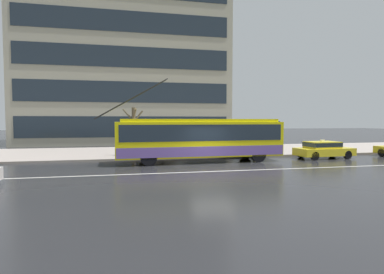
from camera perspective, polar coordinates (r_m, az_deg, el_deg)
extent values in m
plane|color=#232326|center=(18.55, 3.84, -5.71)|extent=(160.00, 160.00, 0.00)
cube|color=gray|center=(27.70, -1.49, -2.64)|extent=(80.00, 10.00, 0.14)
cube|color=silver|center=(17.42, 4.91, -6.29)|extent=(72.00, 0.14, 0.01)
cube|color=yellow|center=(21.12, 1.43, -0.35)|extent=(11.31, 2.86, 2.31)
cube|color=#DACC08|center=(21.08, 1.44, 3.06)|extent=(10.63, 2.59, 0.20)
cube|color=#1E2833|center=(21.10, 1.44, 0.90)|extent=(10.86, 2.88, 1.06)
cube|color=#6A4F9B|center=(21.18, 1.43, -2.34)|extent=(11.20, 2.89, 0.65)
cube|color=#1E2833|center=(23.18, 14.85, 1.00)|extent=(0.19, 2.22, 1.15)
cube|color=black|center=(23.09, 14.55, 2.47)|extent=(0.22, 1.92, 0.28)
cylinder|color=black|center=(20.77, -11.12, 6.88)|extent=(4.64, 0.20, 2.66)
cylinder|color=black|center=(20.07, -11.03, 7.02)|extent=(4.64, 0.20, 2.66)
cylinder|color=black|center=(23.51, 9.75, -2.61)|extent=(1.05, 0.33, 1.04)
cylinder|color=black|center=(21.50, 12.11, -3.16)|extent=(1.05, 0.33, 1.04)
cylinder|color=black|center=(21.67, -8.58, -3.08)|extent=(1.05, 0.33, 1.04)
cylinder|color=black|center=(19.47, -8.00, -3.77)|extent=(1.05, 0.33, 1.04)
cube|color=yellow|center=(25.09, 23.13, -2.49)|extent=(4.34, 2.04, 0.55)
cube|color=yellow|center=(24.94, 22.85, -1.32)|extent=(2.38, 1.68, 0.48)
cube|color=#1E2833|center=(24.94, 22.85, -1.27)|extent=(2.42, 1.70, 0.31)
cube|color=silver|center=(24.92, 22.86, -0.61)|extent=(0.29, 0.18, 0.12)
cylinder|color=black|center=(26.60, 24.41, -2.64)|extent=(0.63, 0.24, 0.62)
cylinder|color=black|center=(25.40, 26.72, -2.95)|extent=(0.63, 0.24, 0.62)
cylinder|color=black|center=(24.92, 19.45, -2.91)|extent=(0.63, 0.24, 0.62)
cylinder|color=black|center=(23.63, 21.66, -3.27)|extent=(0.63, 0.24, 0.62)
cylinder|color=black|center=(28.62, 31.57, -2.43)|extent=(0.25, 0.63, 0.62)
cylinder|color=gray|center=(23.60, -1.06, -0.33)|extent=(0.08, 0.08, 2.58)
cylinder|color=gray|center=(23.19, -10.47, -0.44)|extent=(0.08, 0.08, 2.58)
cylinder|color=gray|center=(24.80, -1.59, -0.16)|extent=(0.08, 0.08, 2.58)
cylinder|color=gray|center=(24.40, -10.55, -0.27)|extent=(0.08, 0.08, 2.58)
cube|color=#99ADB2|center=(24.52, -6.03, -0.10)|extent=(3.67, 0.04, 2.06)
cube|color=#B2B2B7|center=(23.88, -5.90, 2.88)|extent=(4.16, 1.52, 0.08)
cube|color=brown|center=(24.29, -5.95, -2.23)|extent=(2.70, 0.36, 0.08)
cylinder|color=#4B523E|center=(24.58, 11.25, -2.22)|extent=(0.14, 0.14, 0.89)
cylinder|color=#4B523E|center=(24.69, 11.51, -2.20)|extent=(0.14, 0.14, 0.89)
cylinder|color=navy|center=(24.58, 11.40, -0.44)|extent=(0.47, 0.47, 0.64)
sphere|color=tan|center=(24.55, 11.41, 0.56)|extent=(0.21, 0.21, 0.21)
cone|color=gold|center=(24.63, 11.61, 1.23)|extent=(1.42, 1.42, 0.29)
cylinder|color=#333333|center=(24.65, 11.60, 0.00)|extent=(0.02, 0.02, 0.78)
cylinder|color=#48454C|center=(24.06, -5.28, -2.33)|extent=(0.14, 0.14, 0.86)
cylinder|color=#48454C|center=(24.21, -5.35, -2.30)|extent=(0.14, 0.14, 0.86)
cylinder|color=navy|center=(24.08, -5.33, -0.56)|extent=(0.38, 0.38, 0.62)
sphere|color=#E19682|center=(24.05, -5.33, 0.42)|extent=(0.20, 0.20, 0.20)
cone|color=black|center=(24.16, -5.39, 1.10)|extent=(1.13, 1.13, 0.30)
cylinder|color=#333333|center=(24.19, -5.38, -0.15)|extent=(0.02, 0.02, 0.75)
cylinder|color=brown|center=(24.17, -10.67, 1.01)|extent=(0.29, 0.29, 3.69)
cylinder|color=brown|center=(23.95, -9.59, 2.58)|extent=(1.02, 0.58, 0.68)
cylinder|color=brown|center=(24.07, -9.89, 3.74)|extent=(0.80, 0.34, 0.94)
cylinder|color=brown|center=(24.27, -11.64, 3.96)|extent=(0.93, 0.41, 1.00)
cylinder|color=brown|center=(23.78, -10.50, 4.22)|extent=(0.30, 0.87, 0.81)
cube|color=#9D9985|center=(42.83, -12.07, 20.10)|extent=(24.61, 11.37, 30.81)
cube|color=#1E2833|center=(35.24, -11.85, 1.86)|extent=(23.13, 0.06, 2.31)
cube|color=#1E2833|center=(35.37, -11.92, 8.11)|extent=(23.13, 0.06, 2.31)
cube|color=#1E2833|center=(35.92, -11.99, 14.24)|extent=(23.13, 0.06, 2.31)
cube|color=#1E2833|center=(36.86, -12.06, 20.13)|extent=(23.13, 0.06, 2.31)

